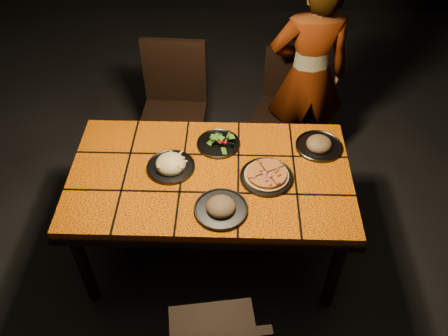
{
  "coord_description": "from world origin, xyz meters",
  "views": [
    {
      "loc": [
        0.13,
        -1.88,
        2.67
      ],
      "look_at": [
        0.08,
        -0.03,
        0.82
      ],
      "focal_mm": 38.0,
      "sensor_mm": 36.0,
      "label": 1
    }
  ],
  "objects_px": {
    "chair_far_left": "(174,101)",
    "chair_far_right": "(285,100)",
    "dining_table": "(210,182)",
    "plate_pasta": "(171,165)",
    "diner": "(308,76)",
    "plate_pizza": "(267,176)"
  },
  "relations": [
    {
      "from": "dining_table",
      "to": "chair_far_right",
      "type": "height_order",
      "value": "chair_far_right"
    },
    {
      "from": "plate_pasta",
      "to": "chair_far_left",
      "type": "bearing_deg",
      "value": 95.56
    },
    {
      "from": "dining_table",
      "to": "plate_pasta",
      "type": "xyz_separation_m",
      "value": [
        -0.23,
        0.03,
        0.1
      ]
    },
    {
      "from": "plate_pasta",
      "to": "dining_table",
      "type": "bearing_deg",
      "value": -8.59
    },
    {
      "from": "dining_table",
      "to": "plate_pasta",
      "type": "relative_size",
      "value": 5.82
    },
    {
      "from": "chair_far_right",
      "to": "plate_pizza",
      "type": "bearing_deg",
      "value": -81.79
    },
    {
      "from": "chair_far_left",
      "to": "diner",
      "type": "relative_size",
      "value": 0.65
    },
    {
      "from": "dining_table",
      "to": "diner",
      "type": "xyz_separation_m",
      "value": [
        0.64,
        0.95,
        0.11
      ]
    },
    {
      "from": "dining_table",
      "to": "chair_far_left",
      "type": "xyz_separation_m",
      "value": [
        -0.31,
        0.9,
        -0.09
      ]
    },
    {
      "from": "chair_far_left",
      "to": "plate_pasta",
      "type": "xyz_separation_m",
      "value": [
        0.08,
        -0.86,
        0.2
      ]
    },
    {
      "from": "chair_far_left",
      "to": "plate_pizza",
      "type": "bearing_deg",
      "value": -53.15
    },
    {
      "from": "diner",
      "to": "dining_table",
      "type": "bearing_deg",
      "value": 50.12
    },
    {
      "from": "chair_far_left",
      "to": "diner",
      "type": "height_order",
      "value": "diner"
    },
    {
      "from": "dining_table",
      "to": "chair_far_right",
      "type": "relative_size",
      "value": 1.89
    },
    {
      "from": "dining_table",
      "to": "chair_far_left",
      "type": "relative_size",
      "value": 1.61
    },
    {
      "from": "dining_table",
      "to": "chair_far_left",
      "type": "distance_m",
      "value": 0.95
    },
    {
      "from": "dining_table",
      "to": "plate_pasta",
      "type": "bearing_deg",
      "value": 171.41
    },
    {
      "from": "chair_far_left",
      "to": "chair_far_right",
      "type": "bearing_deg",
      "value": 13.43
    },
    {
      "from": "dining_table",
      "to": "chair_far_left",
      "type": "bearing_deg",
      "value": 109.11
    },
    {
      "from": "plate_pasta",
      "to": "chair_far_right",
      "type": "bearing_deg",
      "value": 54.05
    },
    {
      "from": "chair_far_right",
      "to": "plate_pasta",
      "type": "xyz_separation_m",
      "value": [
        -0.74,
        -1.02,
        0.28
      ]
    },
    {
      "from": "diner",
      "to": "plate_pasta",
      "type": "xyz_separation_m",
      "value": [
        -0.87,
        -0.91,
        -0.01
      ]
    }
  ]
}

